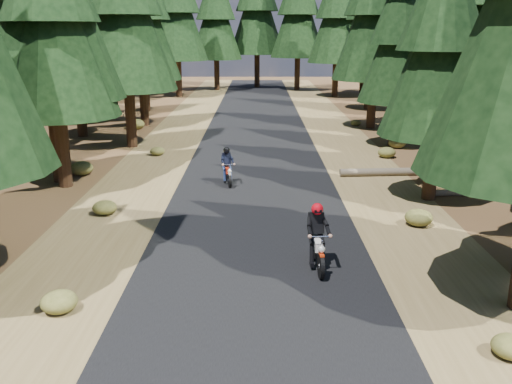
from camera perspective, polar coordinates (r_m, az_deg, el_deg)
ground at (r=15.81m, az=-0.01°, el=-5.32°), size 120.00×120.00×0.00m
road at (r=20.55m, az=0.02°, el=-0.28°), size 6.00×100.00×0.01m
shoulder_l at (r=21.07m, az=-12.59°, el=-0.27°), size 3.20×100.00×0.01m
shoulder_r at (r=21.05m, az=12.64°, el=-0.29°), size 3.20×100.00×0.01m
log_near at (r=24.18m, az=15.35°, el=1.99°), size 6.01×0.78×0.32m
log_far at (r=21.94m, az=21.33°, el=-0.04°), size 3.62×0.38×0.24m
understory_shrubs at (r=22.57m, az=1.97°, el=1.85°), size 15.33×30.38×0.62m
rider_lead at (r=14.19m, az=6.14°, el=-5.56°), size 0.66×1.87×1.64m
rider_follow at (r=21.88m, az=-2.87°, el=1.99°), size 0.80×1.67×1.43m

